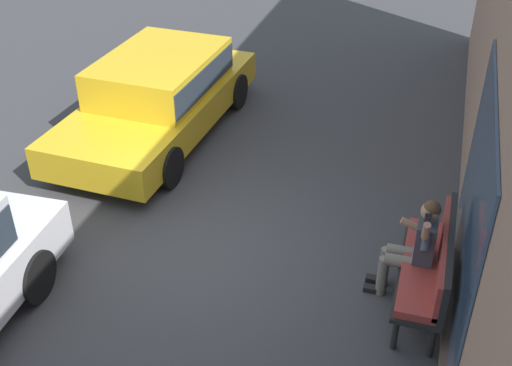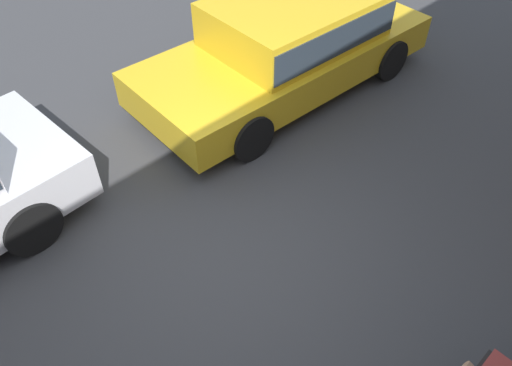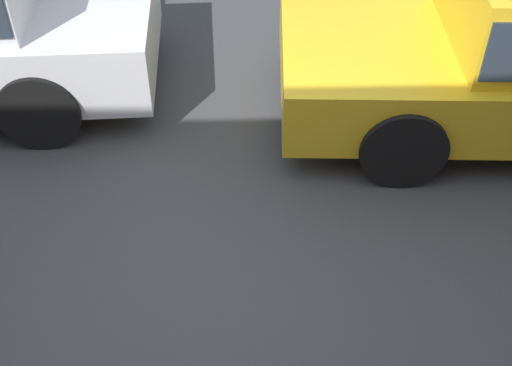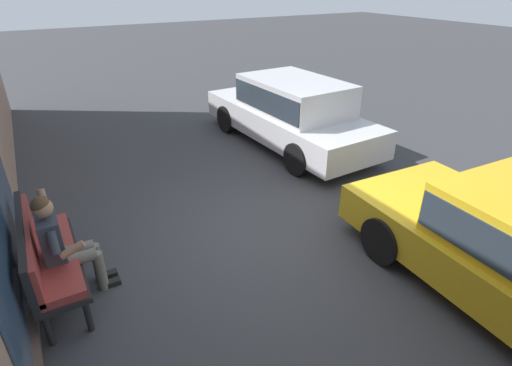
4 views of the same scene
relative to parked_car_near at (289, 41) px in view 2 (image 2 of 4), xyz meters
name	(u,v)px [view 2 (image 2 of 4)]	position (x,y,z in m)	size (l,w,h in m)	color
ground_plane	(228,255)	(2.86, 1.85, -0.76)	(60.00, 60.00, 0.00)	#38383A
parked_car_near	(289,41)	(0.00, 0.00, 0.00)	(4.67, 2.15, 1.37)	gold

